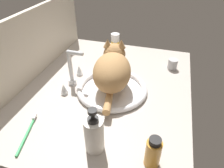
% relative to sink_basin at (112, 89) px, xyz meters
% --- Properties ---
extents(countertop, '(1.03, 0.80, 0.03)m').
position_rel_sink_basin_xyz_m(countertop, '(0.02, 0.03, -0.03)').
color(countertop, '#ADA399').
rests_on(countertop, ground).
extents(backsplash_wall, '(1.03, 0.02, 0.36)m').
position_rel_sink_basin_xyz_m(backsplash_wall, '(0.02, 0.44, 0.14)').
color(backsplash_wall, beige).
rests_on(backsplash_wall, ground).
extents(sink_basin, '(0.34, 0.34, 0.03)m').
position_rel_sink_basin_xyz_m(sink_basin, '(0.00, 0.00, 0.00)').
color(sink_basin, white).
rests_on(sink_basin, countertop).
extents(faucet, '(0.21, 0.10, 0.19)m').
position_rel_sink_basin_xyz_m(faucet, '(0.00, 0.21, 0.06)').
color(faucet, silver).
rests_on(faucet, countertop).
extents(cat, '(0.37, 0.22, 0.20)m').
position_rel_sink_basin_xyz_m(cat, '(0.02, 0.00, 0.10)').
color(cat, tan).
rests_on(cat, sink_basin).
extents(pill_bottle, '(0.06, 0.06, 0.10)m').
position_rel_sink_basin_xyz_m(pill_bottle, '(0.47, 0.12, 0.03)').
color(pill_bottle, white).
rests_on(pill_bottle, countertop).
extents(amber_bottle, '(0.05, 0.05, 0.12)m').
position_rel_sink_basin_xyz_m(amber_bottle, '(-0.34, -0.24, 0.04)').
color(amber_bottle, gold).
rests_on(amber_bottle, countertop).
extents(metal_jar, '(0.05, 0.05, 0.06)m').
position_rel_sink_basin_xyz_m(metal_jar, '(0.30, -0.27, 0.02)').
color(metal_jar, '#B2B5BA').
rests_on(metal_jar, countertop).
extents(soap_pump_bottle, '(0.07, 0.07, 0.18)m').
position_rel_sink_basin_xyz_m(soap_pump_bottle, '(-0.34, -0.04, 0.06)').
color(soap_pump_bottle, silver).
rests_on(soap_pump_bottle, countertop).
extents(toothbrush, '(0.19, 0.06, 0.02)m').
position_rel_sink_basin_xyz_m(toothbrush, '(-0.35, 0.23, -0.01)').
color(toothbrush, '#3FB266').
rests_on(toothbrush, countertop).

